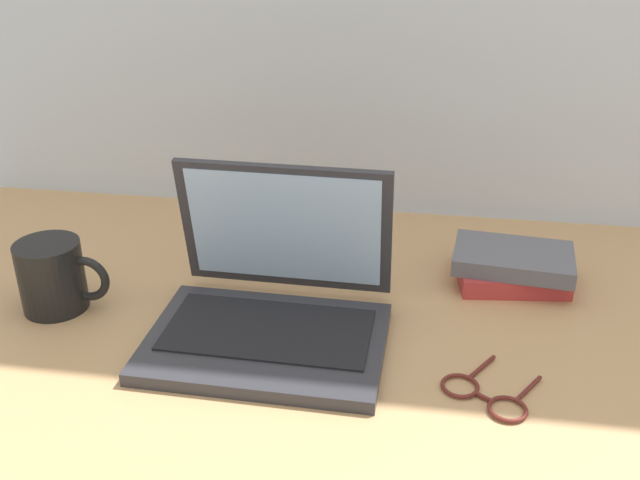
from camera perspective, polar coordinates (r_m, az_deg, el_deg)
The scene contains 5 objects.
desk at distance 1.03m, azimuth 3.21°, elevation -7.00°, with size 1.60×0.76×0.03m.
laptop at distance 0.97m, azimuth -3.75°, elevation -4.83°, with size 0.31×0.27×0.22m.
coffee_mug at distance 1.08m, azimuth -20.34°, elevation -2.65°, with size 0.13×0.09×0.10m.
eyeglasses at distance 0.89m, azimuth 12.93°, elevation -11.91°, with size 0.13×0.14×0.01m.
book_stack at distance 1.13m, azimuth 14.96°, elevation -2.02°, with size 0.19×0.13×0.05m.
Camera 1 is at (0.08, -0.85, 0.58)m, focal length 40.43 mm.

